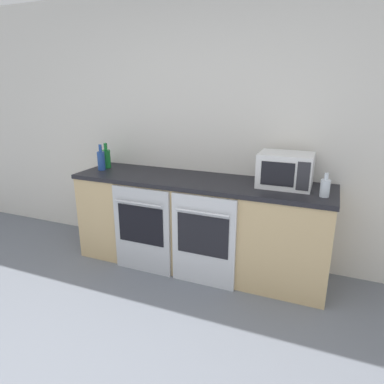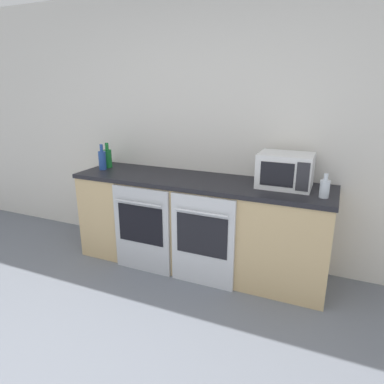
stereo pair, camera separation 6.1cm
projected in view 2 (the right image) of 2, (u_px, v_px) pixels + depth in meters
name	position (u px, v px, depth m)	size (l,w,h in m)	color
wall_back	(212.00, 131.00, 3.37)	(10.00, 0.06, 2.60)	silver
counter_back	(198.00, 223.00, 3.33)	(2.44, 0.64, 0.89)	tan
oven_left	(142.00, 230.00, 3.22)	(0.59, 0.06, 0.84)	#B7BABF
oven_right	(202.00, 241.00, 2.98)	(0.59, 0.06, 0.84)	silver
microwave	(285.00, 170.00, 2.92)	(0.45, 0.35, 0.29)	silver
bottle_blue	(102.00, 160.00, 3.54)	(0.08, 0.08, 0.26)	#234793
bottle_green	(108.00, 158.00, 3.64)	(0.09, 0.09, 0.26)	#19722D
bottle_clear	(325.00, 188.00, 2.65)	(0.07, 0.07, 0.19)	silver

